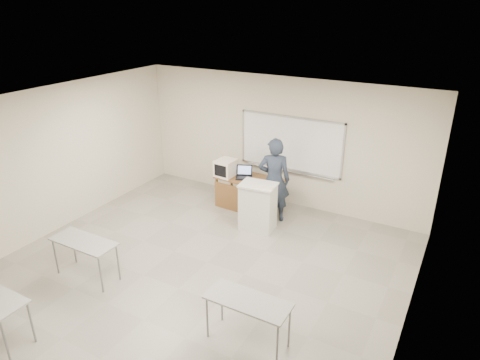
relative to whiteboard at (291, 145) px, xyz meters
The scene contains 10 objects.
floor 4.25m from the whiteboard, 94.32° to the right, with size 7.00×8.00×0.01m, color gray.
whiteboard is the anchor object (origin of this frame).
student_desks 5.39m from the whiteboard, 93.23° to the right, with size 4.40×2.20×0.73m.
instructor_desk 1.40m from the whiteboard, 132.10° to the right, with size 1.51×0.76×0.75m.
podium 1.76m from the whiteboard, 92.85° to the right, with size 0.74×0.54×1.04m.
crt_monitor 1.58m from the whiteboard, 147.72° to the right, with size 0.42×0.47×0.40m.
laptop 1.25m from the whiteboard, 139.44° to the right, with size 0.36×0.33×0.27m.
mouse 0.95m from the whiteboard, 104.06° to the right, with size 0.11×0.07×0.04m, color #929699.
keyboard 1.65m from the whiteboard, 87.23° to the right, with size 0.43×0.14×0.02m, color beige.
presenter 1.06m from the whiteboard, 88.11° to the right, with size 0.69×0.45×1.89m, color black.
Camera 1 is at (3.83, -4.71, 4.55)m, focal length 32.00 mm.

